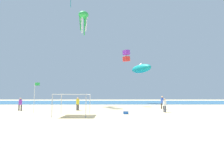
{
  "coord_description": "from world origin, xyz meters",
  "views": [
    {
      "loc": [
        1.38,
        -19.97,
        2.16
      ],
      "look_at": [
        1.49,
        11.26,
        5.43
      ],
      "focal_mm": 30.15,
      "sensor_mm": 36.0,
      "label": 1
    }
  ],
  "objects_px": {
    "cooler_box": "(125,113)",
    "person_central": "(19,103)",
    "banner_flag": "(34,94)",
    "person_leftmost": "(164,104)",
    "kite_inflatable_teal": "(140,69)",
    "person_rightmost": "(162,101)",
    "kite_octopus_green": "(83,16)",
    "canopy_tent": "(72,95)",
    "person_near_tent": "(77,103)",
    "kite_box_purple": "(126,56)"
  },
  "relations": [
    {
      "from": "person_rightmost",
      "to": "cooler_box",
      "type": "relative_size",
      "value": 3.3
    },
    {
      "from": "person_leftmost",
      "to": "banner_flag",
      "type": "xyz_separation_m",
      "value": [
        -15.37,
        -0.65,
        1.16
      ]
    },
    {
      "from": "person_near_tent",
      "to": "person_rightmost",
      "type": "distance_m",
      "value": 12.22
    },
    {
      "from": "person_leftmost",
      "to": "cooler_box",
      "type": "height_order",
      "value": "person_leftmost"
    },
    {
      "from": "banner_flag",
      "to": "person_rightmost",
      "type": "bearing_deg",
      "value": 18.93
    },
    {
      "from": "kite_octopus_green",
      "to": "person_leftmost",
      "type": "bearing_deg",
      "value": 2.51
    },
    {
      "from": "person_leftmost",
      "to": "kite_inflatable_teal",
      "type": "height_order",
      "value": "kite_inflatable_teal"
    },
    {
      "from": "kite_inflatable_teal",
      "to": "person_central",
      "type": "bearing_deg",
      "value": 106.87
    },
    {
      "from": "banner_flag",
      "to": "cooler_box",
      "type": "xyz_separation_m",
      "value": [
        10.54,
        -1.46,
        -1.95
      ]
    },
    {
      "from": "person_rightmost",
      "to": "banner_flag",
      "type": "bearing_deg",
      "value": -114.71
    },
    {
      "from": "banner_flag",
      "to": "kite_box_purple",
      "type": "distance_m",
      "value": 18.79
    },
    {
      "from": "canopy_tent",
      "to": "kite_box_purple",
      "type": "height_order",
      "value": "kite_box_purple"
    },
    {
      "from": "banner_flag",
      "to": "kite_box_purple",
      "type": "relative_size",
      "value": 1.61
    },
    {
      "from": "canopy_tent",
      "to": "person_leftmost",
      "type": "bearing_deg",
      "value": 19.44
    },
    {
      "from": "person_leftmost",
      "to": "kite_box_purple",
      "type": "height_order",
      "value": "kite_box_purple"
    },
    {
      "from": "kite_octopus_green",
      "to": "kite_inflatable_teal",
      "type": "bearing_deg",
      "value": 87.26
    },
    {
      "from": "person_rightmost",
      "to": "person_near_tent",
      "type": "bearing_deg",
      "value": -122.8
    },
    {
      "from": "person_central",
      "to": "kite_box_purple",
      "type": "height_order",
      "value": "kite_box_purple"
    },
    {
      "from": "person_near_tent",
      "to": "person_leftmost",
      "type": "xyz_separation_m",
      "value": [
        10.94,
        -2.68,
        -0.06
      ]
    },
    {
      "from": "person_leftmost",
      "to": "person_rightmost",
      "type": "height_order",
      "value": "person_rightmost"
    },
    {
      "from": "canopy_tent",
      "to": "person_rightmost",
      "type": "bearing_deg",
      "value": 37.16
    },
    {
      "from": "banner_flag",
      "to": "kite_octopus_green",
      "type": "relative_size",
      "value": 0.84
    },
    {
      "from": "person_central",
      "to": "kite_inflatable_teal",
      "type": "xyz_separation_m",
      "value": [
        19.03,
        19.32,
        7.24
      ]
    },
    {
      "from": "canopy_tent",
      "to": "person_central",
      "type": "relative_size",
      "value": 1.93
    },
    {
      "from": "banner_flag",
      "to": "cooler_box",
      "type": "height_order",
      "value": "banner_flag"
    },
    {
      "from": "canopy_tent",
      "to": "kite_octopus_green",
      "type": "distance_m",
      "value": 19.11
    },
    {
      "from": "cooler_box",
      "to": "person_central",
      "type": "bearing_deg",
      "value": 162.33
    },
    {
      "from": "person_near_tent",
      "to": "kite_inflatable_teal",
      "type": "relative_size",
      "value": 0.24
    },
    {
      "from": "person_central",
      "to": "kite_inflatable_teal",
      "type": "relative_size",
      "value": 0.23
    },
    {
      "from": "cooler_box",
      "to": "kite_octopus_green",
      "type": "relative_size",
      "value": 0.14
    },
    {
      "from": "person_central",
      "to": "cooler_box",
      "type": "distance_m",
      "value": 14.29
    },
    {
      "from": "person_rightmost",
      "to": "kite_inflatable_teal",
      "type": "bearing_deg",
      "value": 137.93
    },
    {
      "from": "person_central",
      "to": "banner_flag",
      "type": "relative_size",
      "value": 0.48
    },
    {
      "from": "kite_inflatable_teal",
      "to": "person_near_tent",
      "type": "bearing_deg",
      "value": 119.96
    },
    {
      "from": "canopy_tent",
      "to": "person_leftmost",
      "type": "distance_m",
      "value": 10.99
    },
    {
      "from": "person_central",
      "to": "banner_flag",
      "type": "xyz_separation_m",
      "value": [
        3.06,
        -2.87,
        1.14
      ]
    },
    {
      "from": "canopy_tent",
      "to": "kite_octopus_green",
      "type": "height_order",
      "value": "kite_octopus_green"
    },
    {
      "from": "kite_octopus_green",
      "to": "banner_flag",
      "type": "bearing_deg",
      "value": -69.53
    },
    {
      "from": "person_near_tent",
      "to": "kite_octopus_green",
      "type": "distance_m",
      "value": 16.42
    },
    {
      "from": "person_near_tent",
      "to": "banner_flag",
      "type": "relative_size",
      "value": 0.5
    },
    {
      "from": "person_leftmost",
      "to": "kite_octopus_green",
      "type": "distance_m",
      "value": 21.08
    },
    {
      "from": "kite_inflatable_teal",
      "to": "kite_octopus_green",
      "type": "bearing_deg",
      "value": 106.74
    },
    {
      "from": "person_leftmost",
      "to": "banner_flag",
      "type": "bearing_deg",
      "value": 70.8
    },
    {
      "from": "person_central",
      "to": "kite_inflatable_teal",
      "type": "distance_m",
      "value": 28.07
    },
    {
      "from": "person_near_tent",
      "to": "person_central",
      "type": "xyz_separation_m",
      "value": [
        -7.49,
        -0.46,
        -0.04
      ]
    },
    {
      "from": "canopy_tent",
      "to": "banner_flag",
      "type": "bearing_deg",
      "value": 149.46
    },
    {
      "from": "banner_flag",
      "to": "kite_inflatable_teal",
      "type": "xyz_separation_m",
      "value": [
        15.98,
        22.2,
        6.1
      ]
    },
    {
      "from": "person_rightmost",
      "to": "person_central",
      "type": "bearing_deg",
      "value": -125.57
    },
    {
      "from": "person_near_tent",
      "to": "person_rightmost",
      "type": "relative_size",
      "value": 0.93
    },
    {
      "from": "person_leftmost",
      "to": "person_rightmost",
      "type": "distance_m",
      "value": 5.1
    }
  ]
}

